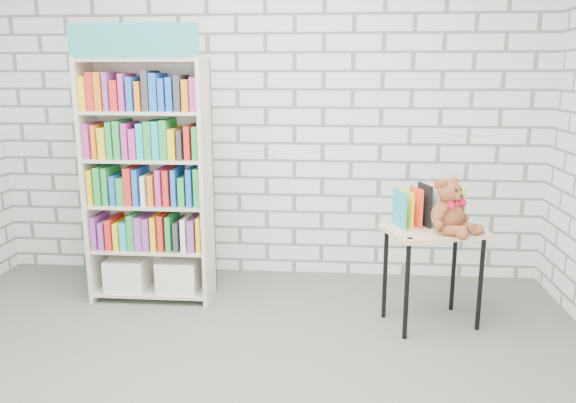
{
  "coord_description": "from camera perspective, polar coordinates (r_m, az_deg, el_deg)",
  "views": [
    {
      "loc": [
        0.56,
        -2.58,
        1.67
      ],
      "look_at": [
        0.27,
        0.95,
        0.86
      ],
      "focal_mm": 35.0,
      "sensor_mm": 36.0,
      "label": 1
    }
  ],
  "objects": [
    {
      "name": "ground",
      "position": [
        3.12,
        -6.76,
        -19.57
      ],
      "size": [
        4.5,
        4.5,
        0.0
      ],
      "primitive_type": "plane",
      "color": "#4D584A",
      "rests_on": "ground"
    },
    {
      "name": "room_shell",
      "position": [
        2.64,
        -7.81,
        15.25
      ],
      "size": [
        4.52,
        4.02,
        2.81
      ],
      "color": "silver",
      "rests_on": "ground"
    },
    {
      "name": "bookshelf",
      "position": [
        4.23,
        -13.94,
        2.14
      ],
      "size": [
        0.89,
        0.35,
        2.0
      ],
      "color": "beige",
      "rests_on": "ground"
    },
    {
      "name": "display_table",
      "position": [
        3.85,
        14.59,
        -4.05
      ],
      "size": [
        0.73,
        0.61,
        0.67
      ],
      "color": "#DBB783",
      "rests_on": "ground"
    },
    {
      "name": "table_books",
      "position": [
        3.88,
        14.07,
        -0.48
      ],
      "size": [
        0.47,
        0.32,
        0.26
      ],
      "color": "teal",
      "rests_on": "display_table"
    },
    {
      "name": "teddy_bear",
      "position": [
        3.73,
        16.19,
        -0.92
      ],
      "size": [
        0.35,
        0.34,
        0.36
      ],
      "color": "brown",
      "rests_on": "display_table"
    }
  ]
}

